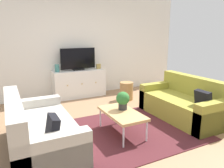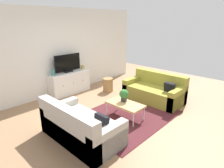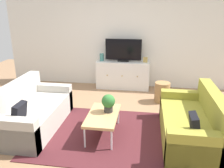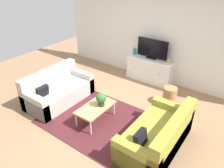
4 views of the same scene
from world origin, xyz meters
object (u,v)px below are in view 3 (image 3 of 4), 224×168
(glass_vase, at_px, (102,57))
(mantel_clock, at_px, (145,60))
(couch_right_side, at_px, (196,125))
(flat_screen_tv, at_px, (124,50))
(coffee_table, at_px, (103,116))
(wicker_basket, at_px, (162,92))
(tv_console, at_px, (123,75))
(couch_left_side, at_px, (29,113))
(potted_plant, at_px, (109,102))

(glass_vase, distance_m, mantel_clock, 1.13)
(couch_right_side, bearing_deg, flat_screen_tv, 120.90)
(coffee_table, distance_m, flat_screen_tv, 2.56)
(coffee_table, bearing_deg, wicker_basket, 57.03)
(couch_right_side, relative_size, tv_console, 1.25)
(couch_left_side, height_order, tv_console, couch_left_side)
(coffee_table, xyz_separation_m, wicker_basket, (1.06, 1.64, -0.13))
(potted_plant, xyz_separation_m, tv_console, (-0.00, 2.35, -0.20))
(flat_screen_tv, bearing_deg, mantel_clock, -2.02)
(potted_plant, bearing_deg, couch_left_side, -178.84)
(flat_screen_tv, relative_size, mantel_clock, 7.12)
(tv_console, bearing_deg, glass_vase, 180.00)
(couch_right_side, relative_size, potted_plant, 5.51)
(couch_left_side, height_order, coffee_table, couch_left_side)
(couch_right_side, height_order, coffee_table, couch_right_side)
(tv_console, xyz_separation_m, flat_screen_tv, (-0.00, 0.02, 0.65))
(flat_screen_tv, distance_m, wicker_basket, 1.51)
(tv_console, height_order, mantel_clock, mantel_clock)
(coffee_table, distance_m, tv_console, 2.45)
(couch_left_side, height_order, flat_screen_tv, flat_screen_tv)
(potted_plant, distance_m, flat_screen_tv, 2.41)
(tv_console, bearing_deg, coffee_table, -91.83)
(flat_screen_tv, distance_m, mantel_clock, 0.61)
(couch_left_side, bearing_deg, tv_console, 58.80)
(glass_vase, relative_size, mantel_clock, 1.48)
(couch_right_side, xyz_separation_m, coffee_table, (-1.51, -0.08, 0.09))
(coffee_table, relative_size, potted_plant, 2.95)
(glass_vase, bearing_deg, flat_screen_tv, 2.02)
(glass_vase, bearing_deg, couch_right_side, -49.90)
(coffee_table, bearing_deg, mantel_clock, 75.26)
(coffee_table, relative_size, glass_vase, 4.78)
(couch_right_side, bearing_deg, wicker_basket, 106.08)
(couch_left_side, bearing_deg, couch_right_side, 0.00)
(flat_screen_tv, distance_m, glass_vase, 0.60)
(flat_screen_tv, relative_size, glass_vase, 4.81)
(potted_plant, bearing_deg, glass_vase, 103.62)
(couch_right_side, distance_m, wicker_basket, 1.62)
(couch_right_side, xyz_separation_m, flat_screen_tv, (-1.43, 2.39, 0.73))
(potted_plant, relative_size, flat_screen_tv, 0.34)
(couch_right_side, relative_size, coffee_table, 1.87)
(coffee_table, bearing_deg, glass_vase, 101.26)
(couch_right_side, bearing_deg, mantel_clock, 110.04)
(coffee_table, relative_size, wicker_basket, 2.01)
(couch_left_side, distance_m, couch_right_side, 2.87)
(potted_plant, height_order, glass_vase, glass_vase)
(coffee_table, height_order, mantel_clock, mantel_clock)
(coffee_table, relative_size, mantel_clock, 7.07)
(couch_left_side, relative_size, flat_screen_tv, 1.85)
(coffee_table, xyz_separation_m, tv_console, (0.08, 2.45, -0.00))
(coffee_table, bearing_deg, tv_console, 88.17)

